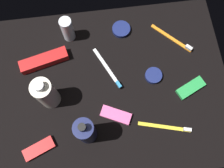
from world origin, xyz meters
TOP-DOWN VIEW (x-y plane):
  - ground_plane at (0.00, 0.00)cm, footprint 84.00×64.00cm
  - lotion_bottle at (10.10, 15.87)cm, footprint 6.08×6.08cm
  - bodywash_bottle at (21.85, 1.95)cm, footprint 6.72×6.72cm
  - deodorant_stick at (13.53, -21.88)cm, footprint 4.36×4.36cm
  - toothbrush_yellow at (-17.00, 16.92)cm, footprint 17.69×5.84cm
  - toothbrush_orange at (-25.62, -15.44)cm, footprint 13.68×13.48cm
  - toothbrush_white at (0.42, -6.19)cm, footprint 8.93×16.72cm
  - toothpaste_box_red at (23.40, -12.47)cm, footprint 18.14×8.40cm
  - snack_bar_green at (-27.72, 4.24)cm, footprint 11.12×7.96cm
  - snack_bar_red at (26.70, 18.52)cm, footprint 11.14×7.59cm
  - snack_bar_pink at (0.16, 10.57)cm, footprint 11.11×8.10cm
  - cream_tin_left at (-15.34, -1.95)cm, footprint 6.11×6.11cm
  - cream_tin_right at (-6.35, -22.05)cm, footprint 6.92×6.92cm

SIDE VIEW (x-z plane):
  - ground_plane at x=0.00cm, z-range -1.20..0.00cm
  - toothbrush_yellow at x=-17.00cm, z-range -0.44..1.66cm
  - toothbrush_orange at x=-25.62cm, z-range -0.44..1.66cm
  - toothbrush_white at x=0.42cm, z-range -0.44..1.66cm
  - snack_bar_green at x=-27.72cm, z-range 0.00..1.50cm
  - snack_bar_red at x=26.70cm, z-range 0.00..1.50cm
  - snack_bar_pink at x=0.16cm, z-range 0.00..1.50cm
  - cream_tin_right at x=-6.35cm, z-range 0.00..1.54cm
  - cream_tin_left at x=-15.34cm, z-range 0.00..1.63cm
  - toothpaste_box_red at x=23.40cm, z-range 0.00..3.20cm
  - deodorant_stick at x=13.53cm, z-range 0.00..10.89cm
  - bodywash_bottle at x=21.85cm, z-range -0.82..16.20cm
  - lotion_bottle at x=10.10cm, z-range -1.19..18.46cm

